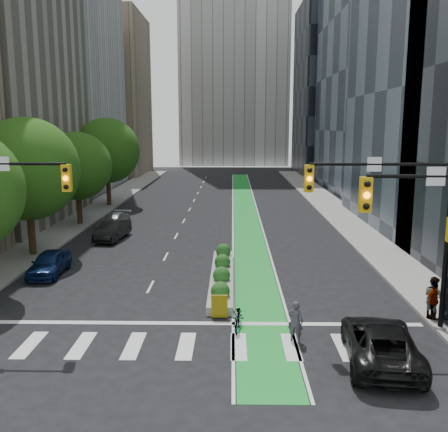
{
  "coord_description": "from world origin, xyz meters",
  "views": [
    {
      "loc": [
        1.75,
        -18.72,
        8.3
      ],
      "look_at": [
        1.26,
        10.11,
        3.0
      ],
      "focal_mm": 40.0,
      "sensor_mm": 36.0,
      "label": 1
    }
  ],
  "objects_px": {
    "parked_car_left_far": "(113,222)",
    "pedestrian_far": "(434,300)",
    "parked_car_right": "(380,342)",
    "bicycle": "(238,317)",
    "parked_car_left_mid": "(113,230)",
    "parked_car_left_near": "(49,263)",
    "cyclist": "(295,321)",
    "pedestrian_near": "(433,297)",
    "median_planter": "(222,274)"
  },
  "relations": [
    {
      "from": "median_planter",
      "to": "parked_car_right",
      "type": "relative_size",
      "value": 1.97
    },
    {
      "from": "pedestrian_far",
      "to": "parked_car_right",
      "type": "bearing_deg",
      "value": 14.35
    },
    {
      "from": "bicycle",
      "to": "cyclist",
      "type": "relative_size",
      "value": 1.14
    },
    {
      "from": "median_planter",
      "to": "pedestrian_far",
      "type": "relative_size",
      "value": 6.25
    },
    {
      "from": "parked_car_left_far",
      "to": "parked_car_left_mid",
      "type": "bearing_deg",
      "value": -69.37
    },
    {
      "from": "cyclist",
      "to": "pedestrian_near",
      "type": "bearing_deg",
      "value": -141.07
    },
    {
      "from": "parked_car_left_near",
      "to": "pedestrian_near",
      "type": "relative_size",
      "value": 2.22
    },
    {
      "from": "parked_car_left_mid",
      "to": "pedestrian_near",
      "type": "xyz_separation_m",
      "value": [
        17.34,
        -15.01,
        0.34
      ]
    },
    {
      "from": "bicycle",
      "to": "pedestrian_far",
      "type": "xyz_separation_m",
      "value": [
        8.3,
        0.81,
        0.48
      ]
    },
    {
      "from": "bicycle",
      "to": "parked_car_left_mid",
      "type": "distance_m",
      "value": 18.35
    },
    {
      "from": "parked_car_right",
      "to": "pedestrian_near",
      "type": "xyz_separation_m",
      "value": [
        3.34,
        3.84,
        0.33
      ]
    },
    {
      "from": "bicycle",
      "to": "pedestrian_far",
      "type": "distance_m",
      "value": 8.35
    },
    {
      "from": "cyclist",
      "to": "pedestrian_far",
      "type": "bearing_deg",
      "value": -142.37
    },
    {
      "from": "parked_car_left_mid",
      "to": "parked_car_right",
      "type": "relative_size",
      "value": 0.83
    },
    {
      "from": "cyclist",
      "to": "parked_car_left_mid",
      "type": "xyz_separation_m",
      "value": [
        -11.2,
        17.21,
        -0.11
      ]
    },
    {
      "from": "bicycle",
      "to": "parked_car_left_far",
      "type": "distance_m",
      "value": 21.75
    },
    {
      "from": "parked_car_left_far",
      "to": "pedestrian_far",
      "type": "height_order",
      "value": "pedestrian_far"
    },
    {
      "from": "pedestrian_far",
      "to": "pedestrian_near",
      "type": "bearing_deg",
      "value": -137.44
    },
    {
      "from": "median_planter",
      "to": "parked_car_left_far",
      "type": "relative_size",
      "value": 2.28
    },
    {
      "from": "parked_car_left_mid",
      "to": "pedestrian_far",
      "type": "xyz_separation_m",
      "value": [
        17.3,
        -15.18,
        0.26
      ]
    },
    {
      "from": "bicycle",
      "to": "parked_car_left_far",
      "type": "bearing_deg",
      "value": 121.6
    },
    {
      "from": "bicycle",
      "to": "parked_car_right",
      "type": "xyz_separation_m",
      "value": [
        5.0,
        -2.85,
        0.23
      ]
    },
    {
      "from": "parked_car_left_near",
      "to": "parked_car_right",
      "type": "distance_m",
      "value": 18.5
    },
    {
      "from": "parked_car_left_far",
      "to": "pedestrian_far",
      "type": "distance_m",
      "value": 25.95
    },
    {
      "from": "cyclist",
      "to": "parked_car_left_far",
      "type": "bearing_deg",
      "value": -40.71
    },
    {
      "from": "cyclist",
      "to": "pedestrian_near",
      "type": "distance_m",
      "value": 6.53
    },
    {
      "from": "parked_car_left_mid",
      "to": "pedestrian_near",
      "type": "bearing_deg",
      "value": -33.95
    },
    {
      "from": "median_planter",
      "to": "bicycle",
      "type": "relative_size",
      "value": 5.48
    },
    {
      "from": "parked_car_left_far",
      "to": "pedestrian_far",
      "type": "xyz_separation_m",
      "value": [
        18.08,
        -18.61,
        0.32
      ]
    },
    {
      "from": "parked_car_left_far",
      "to": "cyclist",
      "type": "bearing_deg",
      "value": -52.11
    },
    {
      "from": "parked_car_right",
      "to": "pedestrian_far",
      "type": "bearing_deg",
      "value": -125.1
    },
    {
      "from": "parked_car_left_far",
      "to": "pedestrian_far",
      "type": "relative_size",
      "value": 2.73
    },
    {
      "from": "pedestrian_near",
      "to": "pedestrian_far",
      "type": "relative_size",
      "value": 1.1
    },
    {
      "from": "pedestrian_near",
      "to": "parked_car_left_mid",
      "type": "bearing_deg",
      "value": 29.22
    },
    {
      "from": "bicycle",
      "to": "parked_car_right",
      "type": "height_order",
      "value": "parked_car_right"
    },
    {
      "from": "bicycle",
      "to": "parked_car_left_mid",
      "type": "relative_size",
      "value": 0.43
    },
    {
      "from": "median_planter",
      "to": "cyclist",
      "type": "height_order",
      "value": "cyclist"
    },
    {
      "from": "cyclist",
      "to": "bicycle",
      "type": "bearing_deg",
      "value": -9.94
    },
    {
      "from": "bicycle",
      "to": "pedestrian_near",
      "type": "relative_size",
      "value": 1.04
    },
    {
      "from": "cyclist",
      "to": "pedestrian_far",
      "type": "relative_size",
      "value": 1.0
    },
    {
      "from": "parked_car_left_near",
      "to": "pedestrian_far",
      "type": "relative_size",
      "value": 2.44
    },
    {
      "from": "parked_car_left_near",
      "to": "pedestrian_far",
      "type": "distance_m",
      "value": 19.86
    },
    {
      "from": "parked_car_left_near",
      "to": "parked_car_left_mid",
      "type": "bearing_deg",
      "value": 79.28
    },
    {
      "from": "cyclist",
      "to": "parked_car_right",
      "type": "height_order",
      "value": "cyclist"
    },
    {
      "from": "median_planter",
      "to": "bicycle",
      "type": "xyz_separation_m",
      "value": [
        0.8,
        -6.31,
        0.12
      ]
    },
    {
      "from": "parked_car_right",
      "to": "pedestrian_far",
      "type": "height_order",
      "value": "pedestrian_far"
    },
    {
      "from": "parked_car_left_far",
      "to": "parked_car_right",
      "type": "height_order",
      "value": "parked_car_right"
    },
    {
      "from": "parked_car_left_near",
      "to": "parked_car_left_far",
      "type": "height_order",
      "value": "parked_car_left_near"
    },
    {
      "from": "cyclist",
      "to": "parked_car_left_near",
      "type": "height_order",
      "value": "cyclist"
    },
    {
      "from": "parked_car_left_mid",
      "to": "parked_car_right",
      "type": "height_order",
      "value": "parked_car_right"
    }
  ]
}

